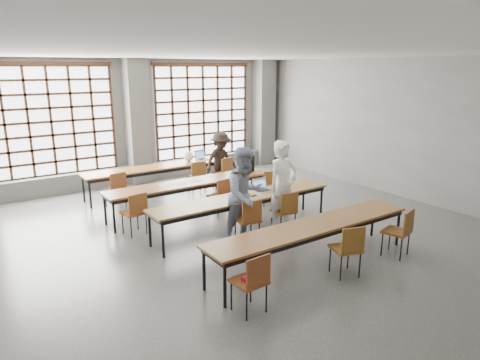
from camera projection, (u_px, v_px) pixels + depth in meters
name	position (u px, v px, depth m)	size (l,w,h in m)	color
floor	(242.00, 238.00, 8.40)	(11.00, 11.00, 0.00)	#4B4B48
ceiling	(243.00, 53.00, 7.50)	(11.00, 11.00, 0.00)	silver
wall_back	(134.00, 121.00, 12.34)	(10.00, 10.00, 0.00)	slate
wall_right	(407.00, 129.00, 10.68)	(11.00, 11.00, 0.00)	slate
column_mid	(138.00, 122.00, 12.11)	(0.60, 0.55, 3.50)	#5C5D5A
column_right	(264.00, 113.00, 14.57)	(0.60, 0.55, 3.50)	#5C5D5A
window_left	(51.00, 122.00, 11.00)	(3.32, 0.12, 3.00)	white
window_right	(203.00, 112.00, 13.46)	(3.32, 0.12, 3.00)	white
sill_ledge	(140.00, 173.00, 12.56)	(9.80, 0.35, 0.50)	#5C5D5A
desk_row_a	(160.00, 168.00, 11.31)	(4.00, 0.70, 0.73)	brown
desk_row_b	(191.00, 184.00, 9.77)	(4.00, 0.70, 0.73)	brown
desk_row_c	(244.00, 199.00, 8.66)	(4.00, 0.70, 0.73)	brown
desk_row_d	(313.00, 228.00, 7.09)	(4.00, 0.70, 0.73)	brown
chair_back_left	(116.00, 186.00, 10.08)	(0.47, 0.48, 0.88)	brown
chair_back_mid	(197.00, 174.00, 11.27)	(0.48, 0.48, 0.88)	brown
chair_back_right	(224.00, 170.00, 11.73)	(0.50, 0.51, 0.88)	brown
chair_mid_left	(135.00, 209.00, 8.44)	(0.48, 0.48, 0.88)	brown
chair_mid_centre	(221.00, 193.00, 9.53)	(0.47, 0.47, 0.88)	brown
chair_mid_right	(269.00, 184.00, 10.28)	(0.52, 0.52, 0.88)	brown
chair_front_left	(249.00, 217.00, 8.02)	(0.48, 0.48, 0.88)	brown
chair_front_right	(286.00, 208.00, 8.51)	(0.46, 0.47, 0.88)	brown
chair_near_left	(253.00, 278.00, 5.70)	(0.44, 0.45, 0.88)	brown
chair_near_mid	(349.00, 246.00, 6.72)	(0.52, 0.52, 0.88)	brown
chair_near_right	(401.00, 228.00, 7.46)	(0.51, 0.51, 0.88)	brown
student_male	(283.00, 187.00, 8.52)	(0.68, 0.45, 1.88)	white
student_female	(246.00, 195.00, 8.03)	(0.90, 0.70, 1.85)	navy
student_back	(221.00, 160.00, 11.76)	(1.00, 0.58, 1.55)	black
laptop_front	(262.00, 188.00, 9.01)	(0.37, 0.31, 0.26)	#B3B2B7
laptop_back	(202.00, 157.00, 12.09)	(0.42, 0.37, 0.26)	silver
mouse	(280.00, 188.00, 9.14)	(0.10, 0.06, 0.04)	white
green_box	(239.00, 194.00, 8.67)	(0.25, 0.09, 0.09)	green
phone	(254.00, 196.00, 8.66)	(0.13, 0.06, 0.01)	black
paper_sheet_a	(166.00, 185.00, 9.47)	(0.30, 0.21, 0.00)	white
paper_sheet_b	(181.00, 184.00, 9.55)	(0.30, 0.21, 0.00)	silver
paper_sheet_c	(195.00, 181.00, 9.81)	(0.30, 0.21, 0.00)	silver
backpack	(247.00, 164.00, 10.62)	(0.32, 0.20, 0.40)	black
plastic_bag	(189.00, 156.00, 11.79)	(0.26, 0.21, 0.29)	white
red_pouch	(249.00, 278.00, 5.77)	(0.20, 0.08, 0.06)	#B31624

